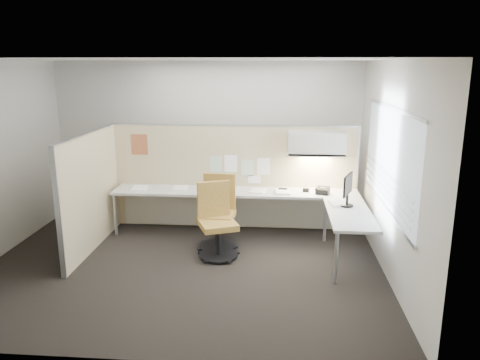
# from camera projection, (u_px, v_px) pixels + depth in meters

# --- Properties ---
(floor) EXTENTS (5.50, 4.50, 0.01)m
(floor) POSITION_uv_depth(u_px,v_px,m) (185.00, 263.00, 6.64)
(floor) COLOR black
(floor) RESTS_ON ground
(ceiling) EXTENTS (5.50, 4.50, 0.01)m
(ceiling) POSITION_uv_depth(u_px,v_px,m) (179.00, 59.00, 5.95)
(ceiling) COLOR white
(ceiling) RESTS_ON wall_back
(wall_back) EXTENTS (5.50, 0.02, 2.80)m
(wall_back) POSITION_uv_depth(u_px,v_px,m) (207.00, 140.00, 8.47)
(wall_back) COLOR beige
(wall_back) RESTS_ON ground
(wall_front) EXTENTS (5.50, 0.02, 2.80)m
(wall_front) POSITION_uv_depth(u_px,v_px,m) (131.00, 222.00, 4.12)
(wall_front) COLOR beige
(wall_front) RESTS_ON ground
(wall_right) EXTENTS (0.02, 4.50, 2.80)m
(wall_right) POSITION_uv_depth(u_px,v_px,m) (390.00, 170.00, 6.08)
(wall_right) COLOR beige
(wall_right) RESTS_ON ground
(window_pane) EXTENTS (0.01, 2.80, 1.30)m
(window_pane) POSITION_uv_depth(u_px,v_px,m) (389.00, 159.00, 6.04)
(window_pane) COLOR #94A1AC
(window_pane) RESTS_ON wall_right
(partition_back) EXTENTS (4.10, 0.06, 1.75)m
(partition_back) POSITION_uv_depth(u_px,v_px,m) (234.00, 177.00, 7.93)
(partition_back) COLOR #CCB88D
(partition_back) RESTS_ON floor
(partition_left) EXTENTS (0.06, 2.20, 1.75)m
(partition_left) POSITION_uv_depth(u_px,v_px,m) (91.00, 192.00, 7.02)
(partition_left) COLOR #CCB88D
(partition_left) RESTS_ON floor
(desk) EXTENTS (4.00, 2.07, 0.73)m
(desk) POSITION_uv_depth(u_px,v_px,m) (255.00, 201.00, 7.50)
(desk) COLOR beige
(desk) RESTS_ON floor
(overhead_bin) EXTENTS (0.90, 0.36, 0.38)m
(overhead_bin) POSITION_uv_depth(u_px,v_px,m) (317.00, 143.00, 7.46)
(overhead_bin) COLOR beige
(overhead_bin) RESTS_ON partition_back
(task_light_strip) EXTENTS (0.60, 0.06, 0.02)m
(task_light_strip) POSITION_uv_depth(u_px,v_px,m) (316.00, 156.00, 7.51)
(task_light_strip) COLOR #FFEABF
(task_light_strip) RESTS_ON overhead_bin
(pinned_papers) EXTENTS (1.01, 0.00, 0.47)m
(pinned_papers) POSITION_uv_depth(u_px,v_px,m) (238.00, 169.00, 7.85)
(pinned_papers) COLOR #8CBF8C
(pinned_papers) RESTS_ON partition_back
(poster) EXTENTS (0.28, 0.00, 0.35)m
(poster) POSITION_uv_depth(u_px,v_px,m) (139.00, 145.00, 7.89)
(poster) COLOR orange
(poster) RESTS_ON partition_back
(chair_left) EXTENTS (0.58, 0.58, 1.10)m
(chair_left) POSITION_uv_depth(u_px,v_px,m) (218.00, 214.00, 7.13)
(chair_left) COLOR black
(chair_left) RESTS_ON floor
(chair_right) EXTENTS (0.65, 0.67, 1.07)m
(chair_right) POSITION_uv_depth(u_px,v_px,m) (217.00, 223.00, 6.78)
(chair_right) COLOR black
(chair_right) RESTS_ON floor
(monitor) EXTENTS (0.19, 0.43, 0.47)m
(monitor) POSITION_uv_depth(u_px,v_px,m) (348.00, 188.00, 6.74)
(monitor) COLOR black
(monitor) RESTS_ON desk
(phone) EXTENTS (0.26, 0.25, 0.12)m
(phone) POSITION_uv_depth(u_px,v_px,m) (322.00, 191.00, 7.45)
(phone) COLOR black
(phone) RESTS_ON desk
(stapler) EXTENTS (0.14, 0.06, 0.05)m
(stapler) POSITION_uv_depth(u_px,v_px,m) (283.00, 190.00, 7.61)
(stapler) COLOR black
(stapler) RESTS_ON desk
(tape_dispenser) EXTENTS (0.11, 0.07, 0.06)m
(tape_dispenser) POSITION_uv_depth(u_px,v_px,m) (306.00, 190.00, 7.56)
(tape_dispenser) COLOR black
(tape_dispenser) RESTS_ON desk
(coat_hook) EXTENTS (0.18, 0.46, 1.38)m
(coat_hook) POSITION_uv_depth(u_px,v_px,m) (61.00, 167.00, 6.19)
(coat_hook) COLOR silver
(coat_hook) RESTS_ON partition_left
(paper_stack_0) EXTENTS (0.25, 0.32, 0.04)m
(paper_stack_0) POSITION_uv_depth(u_px,v_px,m) (140.00, 188.00, 7.71)
(paper_stack_0) COLOR white
(paper_stack_0) RESTS_ON desk
(paper_stack_1) EXTENTS (0.24, 0.31, 0.02)m
(paper_stack_1) POSITION_uv_depth(u_px,v_px,m) (180.00, 188.00, 7.78)
(paper_stack_1) COLOR white
(paper_stack_1) RESTS_ON desk
(paper_stack_2) EXTENTS (0.25, 0.31, 0.04)m
(paper_stack_2) POSITION_uv_depth(u_px,v_px,m) (223.00, 190.00, 7.59)
(paper_stack_2) COLOR white
(paper_stack_2) RESTS_ON desk
(paper_stack_3) EXTENTS (0.28, 0.34, 0.02)m
(paper_stack_3) POSITION_uv_depth(u_px,v_px,m) (258.00, 191.00, 7.60)
(paper_stack_3) COLOR white
(paper_stack_3) RESTS_ON desk
(paper_stack_4) EXTENTS (0.25, 0.32, 0.03)m
(paper_stack_4) POSITION_uv_depth(u_px,v_px,m) (282.00, 192.00, 7.51)
(paper_stack_4) COLOR white
(paper_stack_4) RESTS_ON desk
(paper_stack_5) EXTENTS (0.26, 0.32, 0.02)m
(paper_stack_5) POSITION_uv_depth(u_px,v_px,m) (337.00, 203.00, 6.92)
(paper_stack_5) COLOR white
(paper_stack_5) RESTS_ON desk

